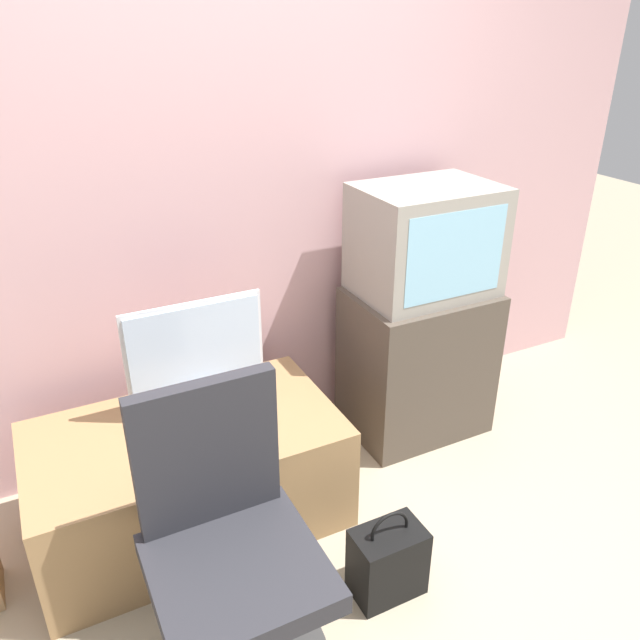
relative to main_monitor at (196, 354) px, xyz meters
The scene contains 9 objects.
wall_back 0.77m from the main_monitor, 58.89° to the left, with size 4.40×0.05×2.60m.
desk 0.48m from the main_monitor, 130.58° to the right, with size 1.15×0.65×0.44m.
side_stand 1.10m from the main_monitor, ahead, with size 0.63×0.46×0.71m.
main_monitor is the anchor object (origin of this frame).
keyboard 0.28m from the main_monitor, 86.39° to the right, with size 0.29×0.11×0.01m.
mouse 0.34m from the main_monitor, 42.05° to the right, with size 0.05×0.04×0.03m.
crt_tv 1.10m from the main_monitor, ahead, with size 0.59×0.43×0.48m.
office_chair 0.81m from the main_monitor, 100.91° to the right, with size 0.52×0.52×0.91m.
handbag 1.02m from the main_monitor, 62.02° to the right, with size 0.25×0.16×0.35m.
Camera 1 is at (-0.74, -1.11, 1.83)m, focal length 35.00 mm.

